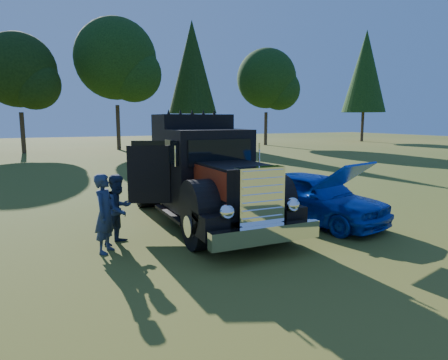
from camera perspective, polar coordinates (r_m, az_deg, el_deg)
ground at (r=9.17m, az=-4.90°, el=-9.57°), size 120.00×120.00×0.00m
treeline at (r=35.59m, az=-27.87°, el=15.65°), size 72.10×24.04×13.84m
diamond_t_truck at (r=10.97m, az=-2.92°, el=0.36°), size 3.30×7.16×3.00m
hotrod_coupe at (r=11.40m, az=12.76°, el=-2.38°), size 2.73×4.50×1.89m
spectator_near at (r=8.97m, az=-16.63°, el=-4.61°), size 0.69×0.75×1.73m
spectator_far at (r=9.54m, az=-14.86°, el=-4.04°), size 1.00×0.98×1.62m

